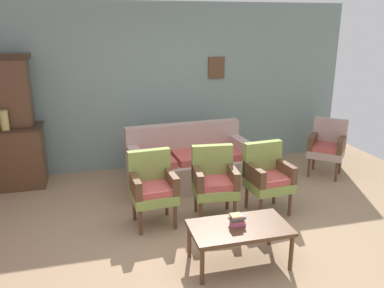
{
  "coord_description": "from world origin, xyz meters",
  "views": [
    {
      "loc": [
        -1.2,
        -3.76,
        2.37
      ],
      "look_at": [
        0.06,
        0.99,
        0.85
      ],
      "focal_mm": 36.72,
      "sensor_mm": 36.0,
      "label": 1
    }
  ],
  "objects": [
    {
      "name": "ground_plane",
      "position": [
        0.0,
        0.0,
        0.0
      ],
      "size": [
        7.68,
        7.68,
        0.0
      ],
      "primitive_type": "plane",
      "color": "#997A5B"
    },
    {
      "name": "wingback_chair_by_fireplace",
      "position": [
        2.43,
        1.49,
        0.5
      ],
      "size": [
        0.71,
        0.71,
        0.9
      ],
      "color": "tan",
      "rests_on": "ground"
    },
    {
      "name": "coffee_table",
      "position": [
        0.16,
        -0.49,
        0.38
      ],
      "size": [
        1.0,
        0.56,
        0.42
      ],
      "color": "brown",
      "rests_on": "ground"
    },
    {
      "name": "floor_vase_by_wall",
      "position": [
        2.85,
        2.15,
        0.36
      ],
      "size": [
        0.25,
        0.25,
        0.72
      ],
      "primitive_type": "cylinder",
      "color": "#5F6950",
      "rests_on": "ground"
    },
    {
      "name": "floral_couch",
      "position": [
        0.18,
        1.64,
        0.33
      ],
      "size": [
        1.86,
        0.92,
        0.9
      ],
      "color": "tan",
      "rests_on": "ground"
    },
    {
      "name": "armchair_row_middle",
      "position": [
        -0.54,
        0.59,
        0.5
      ],
      "size": [
        0.55,
        0.53,
        0.9
      ],
      "color": "#849947",
      "rests_on": "ground"
    },
    {
      "name": "side_cabinet",
      "position": [
        -2.48,
        2.25,
        0.47
      ],
      "size": [
        1.16,
        0.55,
        0.93
      ],
      "color": "brown",
      "rests_on": "ground"
    },
    {
      "name": "book_stack_on_table",
      "position": [
        0.14,
        -0.47,
        0.49
      ],
      "size": [
        0.16,
        0.12,
        0.13
      ],
      "color": "#D4609E",
      "rests_on": "coffee_table"
    },
    {
      "name": "wall_back_with_decor",
      "position": [
        0.0,
        2.63,
        1.35
      ],
      "size": [
        6.4,
        0.09,
        2.7
      ],
      "color": "gray",
      "rests_on": "ground"
    },
    {
      "name": "armchair_near_cabinet",
      "position": [
        0.94,
        0.54,
        0.5
      ],
      "size": [
        0.56,
        0.53,
        0.9
      ],
      "color": "#849947",
      "rests_on": "ground"
    },
    {
      "name": "vase_on_cabinet",
      "position": [
        -2.38,
        2.07,
        1.07
      ],
      "size": [
        0.12,
        0.12,
        0.28
      ],
      "primitive_type": "cylinder",
      "color": "tan",
      "rests_on": "side_cabinet"
    },
    {
      "name": "armchair_near_couch_end",
      "position": [
        0.23,
        0.58,
        0.5
      ],
      "size": [
        0.57,
        0.54,
        0.9
      ],
      "color": "#849947",
      "rests_on": "ground"
    }
  ]
}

